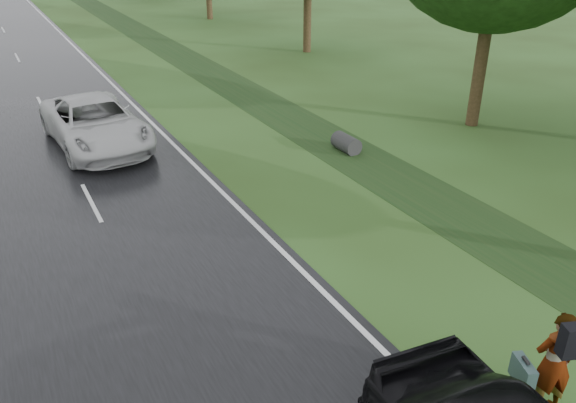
% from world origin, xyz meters
% --- Properties ---
extents(edge_stripe_east, '(0.12, 180.00, 0.01)m').
position_xyz_m(edge_stripe_east, '(6.75, 45.00, 0.04)').
color(edge_stripe_east, silver).
rests_on(edge_stripe_east, road).
extents(drainage_ditch, '(2.20, 120.00, 0.56)m').
position_xyz_m(drainage_ditch, '(11.50, 18.71, 0.04)').
color(drainage_ditch, '#173313').
rests_on(drainage_ditch, ground).
extents(pedestrian, '(0.86, 0.89, 1.76)m').
position_xyz_m(pedestrian, '(8.11, -0.37, 0.91)').
color(pedestrian, '#A5998C').
rests_on(pedestrian, ground).
extents(white_pickup, '(2.93, 5.72, 1.55)m').
position_xyz_m(white_pickup, '(4.56, 14.17, 0.81)').
color(white_pickup, silver).
rests_on(white_pickup, road).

